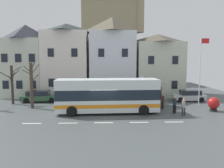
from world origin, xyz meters
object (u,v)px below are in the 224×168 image
(parked_car_00, at_px, (40,96))
(parked_car_01, at_px, (189,96))
(townhouse_00, at_px, (27,61))
(bare_tree_02, at_px, (32,85))
(townhouse_01, at_px, (67,60))
(townhouse_03, at_px, (158,65))
(townhouse_02, at_px, (112,57))
(public_bench, at_px, (151,98))
(pedestrian_01, at_px, (163,101))
(flagpole, at_px, (201,67))
(hilltop_castle, at_px, (109,53))
(pedestrian_02, at_px, (184,106))
(transit_bus, at_px, (107,96))
(bus_shelter, at_px, (143,81))
(harbour_buoy, at_px, (214,104))
(bare_tree_01, at_px, (12,84))
(pedestrian_00, at_px, (175,104))
(parked_car_02, at_px, (146,95))

(parked_car_00, distance_m, parked_car_01, 18.94)
(townhouse_00, relative_size, bare_tree_02, 2.05)
(townhouse_01, xyz_separation_m, townhouse_03, (13.44, -0.26, -0.75))
(townhouse_02, bearing_deg, parked_car_01, -29.23)
(public_bench, bearing_deg, pedestrian_01, -81.67)
(parked_car_00, height_order, flagpole, flagpole)
(hilltop_castle, relative_size, pedestrian_02, 20.68)
(transit_bus, distance_m, public_bench, 7.88)
(bus_shelter, bearing_deg, townhouse_01, 139.92)
(townhouse_01, xyz_separation_m, flagpole, (16.43, -8.49, -0.80))
(harbour_buoy, bearing_deg, bare_tree_02, 173.37)
(public_bench, xyz_separation_m, flagpole, (5.19, -2.28, 3.96))
(pedestrian_02, xyz_separation_m, bare_tree_01, (-18.34, 6.38, 1.54))
(townhouse_02, height_order, bare_tree_01, townhouse_02)
(pedestrian_00, height_order, pedestrian_02, pedestrian_00)
(townhouse_02, distance_m, parked_car_00, 11.73)
(parked_car_02, xyz_separation_m, flagpole, (5.53, -3.40, 3.75))
(parked_car_01, xyz_separation_m, flagpole, (0.14, -2.80, 3.74))
(transit_bus, distance_m, pedestrian_01, 6.36)
(parked_car_01, distance_m, parked_car_02, 5.42)
(townhouse_00, distance_m, bus_shelter, 17.88)
(parked_car_02, xyz_separation_m, pedestrian_01, (0.87, -4.79, 0.11))
(flagpole, distance_m, bare_tree_02, 18.94)
(hilltop_castle, height_order, parked_car_01, hilltop_castle)
(transit_bus, xyz_separation_m, pedestrian_02, (7.15, -1.45, -0.80))
(public_bench, bearing_deg, parked_car_00, 176.53)
(townhouse_02, bearing_deg, public_bench, -52.25)
(public_bench, bearing_deg, flagpole, -23.72)
(pedestrian_00, height_order, flagpole, flagpole)
(parked_car_02, bearing_deg, bare_tree_01, -167.42)
(parked_car_00, relative_size, parked_car_02, 1.03)
(hilltop_castle, height_order, pedestrian_01, hilltop_castle)
(pedestrian_01, relative_size, flagpole, 0.20)
(transit_bus, relative_size, harbour_buoy, 7.01)
(townhouse_00, relative_size, parked_car_01, 2.56)
(townhouse_00, height_order, pedestrian_02, townhouse_00)
(pedestrian_00, height_order, bare_tree_02, bare_tree_02)
(townhouse_02, bearing_deg, parked_car_00, -151.54)
(bus_shelter, relative_size, pedestrian_02, 2.19)
(townhouse_02, xyz_separation_m, pedestrian_00, (5.72, -11.79, -4.75))
(townhouse_00, relative_size, townhouse_03, 1.14)
(townhouse_03, xyz_separation_m, pedestrian_02, (-0.52, -12.93, -3.58))
(bus_shelter, relative_size, pedestrian_01, 2.34)
(hilltop_castle, distance_m, flagpole, 32.02)
(pedestrian_01, height_order, public_bench, pedestrian_01)
(bare_tree_01, bearing_deg, pedestrian_02, -19.19)
(townhouse_03, xyz_separation_m, harbour_buoy, (3.21, -11.20, -3.69))
(townhouse_03, relative_size, bare_tree_01, 1.95)
(pedestrian_02, height_order, harbour_buoy, pedestrian_02)
(parked_car_01, bearing_deg, public_bench, 5.78)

